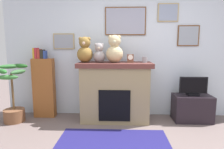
% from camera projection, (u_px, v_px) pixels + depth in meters
% --- Properties ---
extents(back_wall, '(5.20, 0.15, 2.60)m').
position_uv_depth(back_wall, '(135.00, 50.00, 3.82)').
color(back_wall, silver).
rests_on(back_wall, ground_plane).
extents(fireplace, '(1.34, 0.64, 1.09)m').
position_uv_depth(fireplace, '(115.00, 91.00, 3.60)').
color(fireplace, '#95815A').
rests_on(fireplace, ground_plane).
extents(bookshelf, '(0.41, 0.16, 1.35)m').
position_uv_depth(bookshelf, '(44.00, 86.00, 3.74)').
color(bookshelf, brown).
rests_on(bookshelf, ground_plane).
extents(potted_plant, '(0.51, 0.56, 1.06)m').
position_uv_depth(potted_plant, '(14.00, 101.00, 3.51)').
color(potted_plant, brown).
rests_on(potted_plant, ground_plane).
extents(tv_stand, '(0.68, 0.40, 0.49)m').
position_uv_depth(tv_stand, '(192.00, 108.00, 3.58)').
color(tv_stand, black).
rests_on(tv_stand, ground_plane).
extents(television, '(0.50, 0.14, 0.34)m').
position_uv_depth(television, '(193.00, 87.00, 3.52)').
color(television, black).
rests_on(television, tv_stand).
extents(area_rug, '(1.63, 1.00, 0.01)m').
position_uv_depth(area_rug, '(113.00, 144.00, 2.72)').
color(area_rug, navy).
rests_on(area_rug, ground_plane).
extents(candle_jar, '(0.09, 0.09, 0.11)m').
position_uv_depth(candle_jar, '(145.00, 60.00, 3.47)').
color(candle_jar, gray).
rests_on(candle_jar, fireplace).
extents(mantel_clock, '(0.11, 0.09, 0.15)m').
position_uv_depth(mantel_clock, '(130.00, 58.00, 3.48)').
color(mantel_clock, brown).
rests_on(mantel_clock, fireplace).
extents(teddy_bear_cream, '(0.29, 0.29, 0.47)m').
position_uv_depth(teddy_bear_cream, '(85.00, 51.00, 3.50)').
color(teddy_bear_cream, olive).
rests_on(teddy_bear_cream, fireplace).
extents(teddy_bear_brown, '(0.22, 0.22, 0.35)m').
position_uv_depth(teddy_bear_brown, '(99.00, 54.00, 3.49)').
color(teddy_bear_brown, gray).
rests_on(teddy_bear_brown, fireplace).
extents(teddy_bear_tan, '(0.31, 0.31, 0.50)m').
position_uv_depth(teddy_bear_tan, '(115.00, 50.00, 3.47)').
color(teddy_bear_tan, '#CAB485').
rests_on(teddy_bear_tan, fireplace).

